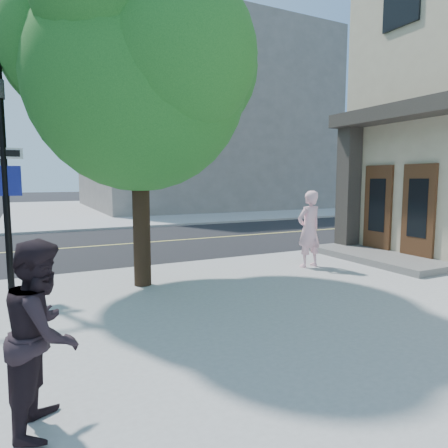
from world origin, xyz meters
TOP-DOWN VIEW (x-y plane):
  - ground at (0.00, 0.00)m, footprint 140.00×140.00m
  - road_ew at (0.00, 4.50)m, footprint 140.00×9.00m
  - sidewalk_ne at (13.50, 21.50)m, footprint 29.00×25.00m
  - filler_ne at (14.00, 22.00)m, footprint 18.00×16.00m
  - man_on_phone at (6.93, -2.02)m, footprint 0.77×0.55m
  - pedestrian at (0.45, -6.32)m, footprint 0.87×1.00m
  - street_tree at (2.69, -1.85)m, footprint 5.58×5.07m

SIDE VIEW (x-z plane):
  - ground at x=0.00m, z-range 0.00..0.00m
  - road_ew at x=0.00m, z-range 0.00..0.01m
  - sidewalk_ne at x=13.50m, z-range 0.00..0.12m
  - pedestrian at x=0.45m, z-range 0.12..1.88m
  - man_on_phone at x=6.93m, z-range 0.12..2.11m
  - street_tree at x=2.69m, z-range 1.20..8.60m
  - filler_ne at x=14.00m, z-range 0.12..14.12m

